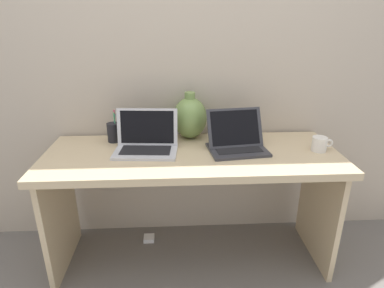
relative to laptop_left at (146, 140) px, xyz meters
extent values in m
plane|color=slate|center=(0.25, -0.05, -0.78)|extent=(6.00, 6.00, 0.00)
cube|color=#BCAD99|center=(0.25, 0.29, 0.42)|extent=(4.40, 0.04, 2.40)
cube|color=#D1B78C|center=(0.25, -0.05, -0.08)|extent=(1.63, 0.60, 0.04)
cube|color=#D1B78C|center=(-0.52, -0.05, -0.44)|extent=(0.03, 0.51, 0.68)
cube|color=#D1B78C|center=(1.02, -0.05, -0.44)|extent=(0.03, 0.51, 0.68)
cube|color=silver|center=(0.00, -0.04, -0.05)|extent=(0.36, 0.24, 0.01)
cube|color=black|center=(0.00, -0.04, -0.04)|extent=(0.28, 0.15, 0.00)
cube|color=silver|center=(0.00, 0.05, 0.06)|extent=(0.34, 0.07, 0.21)
cube|color=black|center=(0.00, 0.05, 0.06)|extent=(0.30, 0.06, 0.18)
cube|color=#333338|center=(0.51, -0.04, -0.05)|extent=(0.34, 0.27, 0.01)
cube|color=black|center=(0.51, -0.04, -0.04)|extent=(0.27, 0.17, 0.00)
cube|color=#333338|center=(0.50, 0.02, 0.06)|extent=(0.32, 0.15, 0.20)
cube|color=black|center=(0.50, 0.02, 0.06)|extent=(0.29, 0.13, 0.18)
ellipsoid|color=#75934C|center=(0.25, 0.19, 0.07)|extent=(0.21, 0.21, 0.25)
cylinder|color=#75934C|center=(0.25, 0.19, 0.20)|extent=(0.06, 0.06, 0.04)
cylinder|color=white|center=(0.96, -0.06, -0.02)|extent=(0.08, 0.08, 0.08)
torus|color=white|center=(1.01, -0.06, -0.02)|extent=(0.05, 0.01, 0.05)
cylinder|color=black|center=(-0.21, 0.14, 0.00)|extent=(0.07, 0.07, 0.11)
cylinder|color=#D83359|center=(-0.19, 0.15, 0.05)|extent=(0.01, 0.01, 0.16)
cylinder|color=#338CBF|center=(-0.20, 0.16, 0.04)|extent=(0.02, 0.02, 0.14)
cylinder|color=#4CA566|center=(-0.19, 0.14, 0.05)|extent=(0.01, 0.02, 0.15)
cube|color=white|center=(-0.03, 0.13, -0.76)|extent=(0.07, 0.07, 0.03)
camera|label=1|loc=(0.16, -1.69, 0.64)|focal=30.27mm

